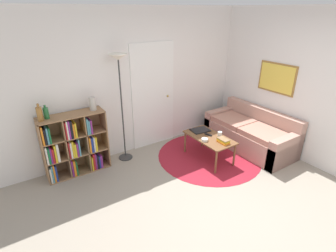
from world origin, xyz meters
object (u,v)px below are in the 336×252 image
(bowl, at_px, (205,140))
(vase_on_shelf, at_px, (93,104))
(bottle_middle, at_px, (46,113))
(couch, at_px, (251,134))
(coffee_table, at_px, (209,139))
(cup, at_px, (220,134))
(laptop, at_px, (200,130))
(bookshelf, at_px, (73,145))
(bottle_left, at_px, (40,114))
(floor_lamp, at_px, (119,72))

(bowl, bearing_deg, vase_on_shelf, 148.25)
(bottle_middle, bearing_deg, bowl, -23.72)
(couch, relative_size, coffee_table, 1.88)
(bowl, bearing_deg, bottle_middle, 156.28)
(bowl, bearing_deg, cup, 1.21)
(laptop, xyz_separation_m, bowl, (-0.20, -0.37, 0.01))
(bookshelf, distance_m, vase_on_shelf, 0.76)
(coffee_table, distance_m, bottle_left, 2.79)
(laptop, height_order, cup, cup)
(couch, xyz_separation_m, cup, (-0.84, 0.03, 0.21))
(bookshelf, height_order, vase_on_shelf, vase_on_shelf)
(bookshelf, bearing_deg, bowl, -26.17)
(bowl, relative_size, cup, 1.43)
(floor_lamp, relative_size, bottle_left, 7.14)
(floor_lamp, distance_m, bowl, 1.83)
(bookshelf, xyz_separation_m, cup, (2.34, -0.96, -0.02))
(bookshelf, relative_size, floor_lamp, 0.55)
(floor_lamp, bearing_deg, coffee_table, -34.28)
(bookshelf, height_order, floor_lamp, floor_lamp)
(bottle_left, bearing_deg, cup, -19.10)
(bookshelf, xyz_separation_m, laptop, (2.18, -0.61, -0.05))
(cup, relative_size, vase_on_shelf, 0.38)
(floor_lamp, bearing_deg, bowl, -40.76)
(bookshelf, xyz_separation_m, bottle_middle, (-0.29, 0.03, 0.62))
(laptop, height_order, bottle_left, bottle_left)
(cup, distance_m, bottle_middle, 2.88)
(bottle_left, xyz_separation_m, bottle_middle, (0.09, 0.05, -0.02))
(couch, distance_m, bottle_middle, 3.71)
(bowl, height_order, vase_on_shelf, vase_on_shelf)
(laptop, bearing_deg, bottle_left, 167.18)
(bowl, xyz_separation_m, bottle_left, (-2.36, 0.95, 0.68))
(coffee_table, bearing_deg, laptop, 84.37)
(couch, xyz_separation_m, vase_on_shelf, (-2.77, 0.99, 0.87))
(bookshelf, bearing_deg, coffee_table, -22.58)
(bookshelf, distance_m, couch, 3.33)
(cup, bearing_deg, vase_on_shelf, 153.45)
(cup, xyz_separation_m, bottle_left, (-2.72, 0.94, 0.66))
(vase_on_shelf, bearing_deg, floor_lamp, -4.07)
(couch, xyz_separation_m, bowl, (-1.20, 0.02, 0.20))
(bottle_left, bearing_deg, bookshelf, 3.27)
(bookshelf, xyz_separation_m, vase_on_shelf, (0.41, 0.00, 0.64))
(cup, bearing_deg, bookshelf, 157.58)
(bottle_middle, bearing_deg, bottle_left, -152.72)
(bookshelf, xyz_separation_m, bottle_left, (-0.38, -0.02, 0.64))
(floor_lamp, distance_m, couch, 2.81)
(laptop, bearing_deg, bookshelf, 164.48)
(bottle_left, bearing_deg, couch, -15.22)
(bottle_left, height_order, bottle_middle, bottle_left)
(floor_lamp, height_order, laptop, floor_lamp)
(bowl, bearing_deg, coffee_table, 23.42)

